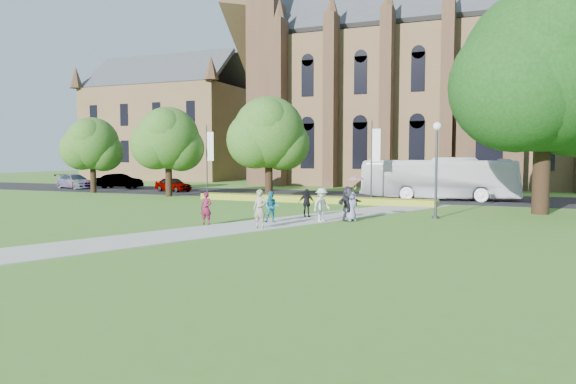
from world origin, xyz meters
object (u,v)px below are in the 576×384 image
at_px(car_0, 173,184).
at_px(car_1, 120,181).
at_px(tour_coach, 438,179).
at_px(pedestrian_0, 206,208).
at_px(large_tree, 545,70).
at_px(car_2, 75,181).
at_px(streetlamp, 437,158).

relative_size(car_0, car_1, 0.86).
distance_m(tour_coach, pedestrian_0, 21.41).
bearing_deg(large_tree, car_1, 165.77).
distance_m(large_tree, car_2, 44.52).
bearing_deg(car_1, large_tree, -116.58).
bearing_deg(streetlamp, car_1, 156.71).
bearing_deg(car_0, car_1, 91.31).
distance_m(large_tree, car_1, 40.78).
height_order(car_0, pedestrian_0, pedestrian_0).
bearing_deg(car_1, pedestrian_0, -145.13).
distance_m(car_0, pedestrian_0, 24.63).
xyz_separation_m(large_tree, car_2, (-43.13, 7.99, -7.61)).
height_order(large_tree, pedestrian_0, large_tree).
relative_size(streetlamp, car_2, 1.03).
distance_m(tour_coach, car_2, 36.59).
bearing_deg(car_2, streetlamp, -92.47).
bearing_deg(car_1, streetlamp, -125.63).
height_order(streetlamp, pedestrian_0, streetlamp).
relative_size(tour_coach, car_2, 2.32).
height_order(tour_coach, car_0, tour_coach).
relative_size(car_0, pedestrian_0, 2.44).
height_order(tour_coach, pedestrian_0, tour_coach).
xyz_separation_m(car_0, car_1, (-7.95, 2.00, 0.08)).
bearing_deg(tour_coach, streetlamp, -178.63).
relative_size(streetlamp, tour_coach, 0.45).
distance_m(streetlamp, car_1, 36.38).
height_order(large_tree, car_0, large_tree).
bearing_deg(pedestrian_0, streetlamp, 31.36).
relative_size(streetlamp, car_0, 1.33).
bearing_deg(car_0, large_tree, -88.80).
bearing_deg(large_tree, streetlamp, -140.71).
distance_m(tour_coach, car_1, 32.37).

